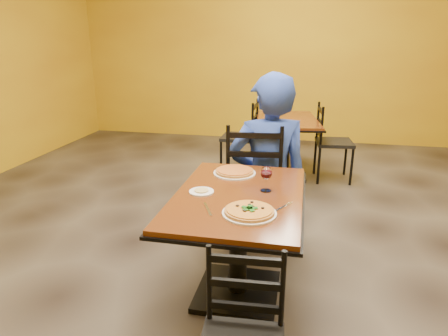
% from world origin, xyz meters
% --- Properties ---
extents(floor, '(7.00, 8.00, 0.01)m').
position_xyz_m(floor, '(0.00, 0.00, 0.00)').
color(floor, black).
rests_on(floor, ground).
extents(wall_back, '(7.00, 0.01, 3.00)m').
position_xyz_m(wall_back, '(0.00, 4.00, 1.50)').
color(wall_back, gold).
rests_on(wall_back, ground).
extents(table_main, '(0.83, 1.23, 0.75)m').
position_xyz_m(table_main, '(0.00, -0.50, 0.56)').
color(table_main, '#5A300E').
rests_on(table_main, floor).
extents(table_second, '(0.91, 1.22, 0.75)m').
position_xyz_m(table_second, '(0.16, 2.06, 0.55)').
color(table_second, '#5A300E').
rests_on(table_second, floor).
extents(chair_main_far, '(0.52, 0.52, 1.04)m').
position_xyz_m(chair_main_far, '(-0.02, 0.43, 0.52)').
color(chair_main_far, black).
rests_on(chair_main_far, floor).
extents(chair_second_left, '(0.44, 0.44, 0.96)m').
position_xyz_m(chair_second_left, '(-0.43, 2.06, 0.48)').
color(chair_second_left, black).
rests_on(chair_second_left, floor).
extents(chair_second_right, '(0.47, 0.47, 0.94)m').
position_xyz_m(chair_second_right, '(0.75, 2.06, 0.47)').
color(chair_second_right, black).
rests_on(chair_second_right, floor).
extents(diner, '(0.80, 0.64, 1.45)m').
position_xyz_m(diner, '(0.11, 0.38, 0.72)').
color(diner, navy).
rests_on(diner, floor).
extents(plate_main, '(0.31, 0.31, 0.01)m').
position_xyz_m(plate_main, '(0.11, -0.78, 0.76)').
color(plate_main, white).
rests_on(plate_main, table_main).
extents(pizza_main, '(0.28, 0.28, 0.02)m').
position_xyz_m(pizza_main, '(0.11, -0.78, 0.77)').
color(pizza_main, '#91310A').
rests_on(pizza_main, plate_main).
extents(plate_far, '(0.31, 0.31, 0.01)m').
position_xyz_m(plate_far, '(-0.10, -0.12, 0.76)').
color(plate_far, white).
rests_on(plate_far, table_main).
extents(pizza_far, '(0.28, 0.28, 0.02)m').
position_xyz_m(pizza_far, '(-0.10, -0.12, 0.77)').
color(pizza_far, orange).
rests_on(pizza_far, plate_far).
extents(side_plate, '(0.16, 0.16, 0.01)m').
position_xyz_m(side_plate, '(-0.24, -0.52, 0.76)').
color(side_plate, white).
rests_on(side_plate, table_main).
extents(dip, '(0.09, 0.09, 0.01)m').
position_xyz_m(dip, '(-0.24, -0.52, 0.76)').
color(dip, tan).
rests_on(dip, side_plate).
extents(wine_glass, '(0.08, 0.08, 0.18)m').
position_xyz_m(wine_glass, '(0.16, -0.41, 0.84)').
color(wine_glass, white).
rests_on(wine_glass, table_main).
extents(fork, '(0.09, 0.18, 0.00)m').
position_xyz_m(fork, '(-0.14, -0.77, 0.75)').
color(fork, silver).
rests_on(fork, table_main).
extents(knife, '(0.12, 0.19, 0.00)m').
position_xyz_m(knife, '(0.28, -0.67, 0.75)').
color(knife, silver).
rests_on(knife, table_main).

